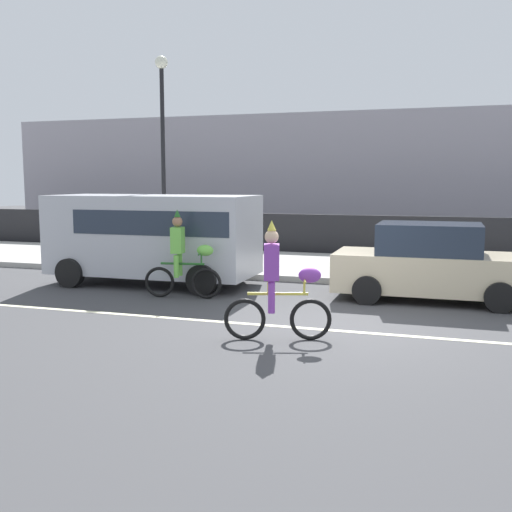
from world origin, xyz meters
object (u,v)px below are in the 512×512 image
parade_cyclist_purple (279,288)px  parked_car_beige (432,264)px  parade_cyclist_lime (183,260)px  street_lamp_post (163,129)px  parked_van_silver (156,232)px

parade_cyclist_purple → parked_car_beige: bearing=61.2°
parade_cyclist_lime → parked_car_beige: 5.31m
parked_car_beige → street_lamp_post: 8.62m
parade_cyclist_purple → parade_cyclist_lime: bearing=137.0°
parked_van_silver → street_lamp_post: street_lamp_post is taller
street_lamp_post → parked_van_silver: bearing=-67.9°
parade_cyclist_lime → street_lamp_post: size_ratio=0.33×
parade_cyclist_lime → parked_car_beige: bearing=15.0°
parked_van_silver → parked_car_beige: 6.49m
parked_van_silver → street_lamp_post: size_ratio=0.85×
parade_cyclist_lime → street_lamp_post: 5.65m
parked_van_silver → parade_cyclist_lime: bearing=-45.5°
parade_cyclist_lime → parade_cyclist_purple: 3.95m
parked_car_beige → parade_cyclist_lime: bearing=-165.0°
parked_car_beige → parade_cyclist_purple: bearing=-118.8°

